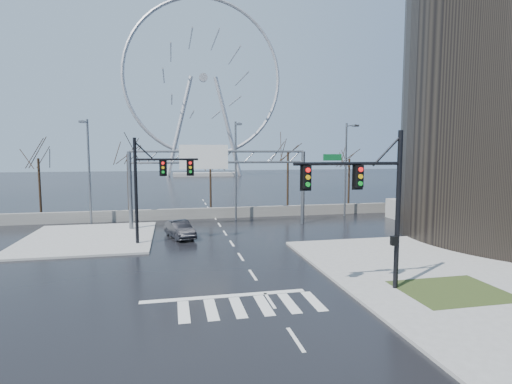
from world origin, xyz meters
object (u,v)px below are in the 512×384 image
object	(u,v)px
signal_mast_near	(374,195)
signal_mast_far	(151,181)
sign_gantry	(216,171)
ferris_wheel	(203,84)
car	(180,229)

from	to	relation	value
signal_mast_near	signal_mast_far	world-z (taller)	same
sign_gantry	ferris_wheel	xyz separation A→B (m)	(5.38, 80.04, 20.95)
sign_gantry	ferris_wheel	size ratio (longest dim) A/B	0.32
ferris_wheel	signal_mast_near	bearing A→B (deg)	-89.92
signal_mast_near	ferris_wheel	bearing A→B (deg)	90.08
car	signal_mast_near	bearing A→B (deg)	-75.65
signal_mast_far	car	world-z (taller)	signal_mast_far
signal_mast_near	sign_gantry	size ratio (longest dim) A/B	0.49
sign_gantry	car	distance (m)	6.94
sign_gantry	car	xyz separation A→B (m)	(-3.45, -4.02, -4.49)
signal_mast_far	car	bearing A→B (deg)	44.16
ferris_wheel	car	bearing A→B (deg)	-96.00
ferris_wheel	car	world-z (taller)	ferris_wheel
sign_gantry	signal_mast_far	bearing A→B (deg)	-132.47
signal_mast_near	sign_gantry	xyz separation A→B (m)	(-5.52, 19.00, 0.31)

